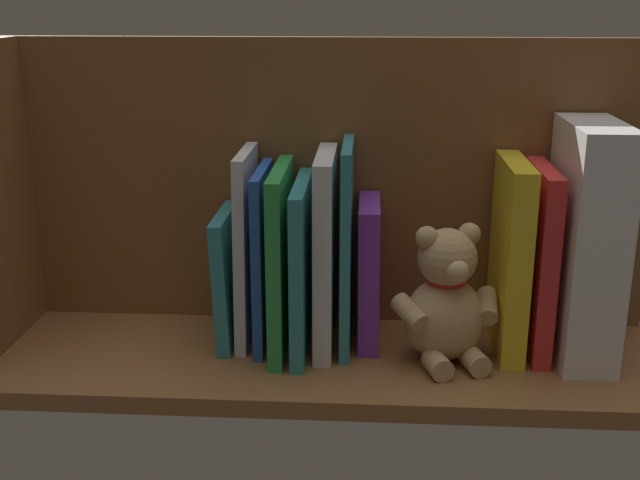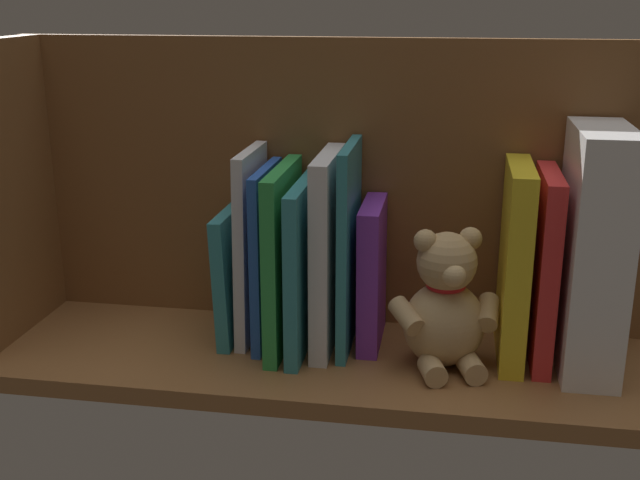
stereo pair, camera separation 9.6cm
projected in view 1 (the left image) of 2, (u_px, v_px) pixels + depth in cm
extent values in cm
cube|color=brown|center=(320.00, 358.00, 100.53)|extent=(85.18, 26.74, 2.20)
cube|color=brown|center=(325.00, 184.00, 105.15)|extent=(85.18, 1.50, 37.79)
cube|color=white|center=(586.00, 242.00, 95.70)|extent=(6.47, 16.09, 28.79)
cube|color=red|center=(538.00, 260.00, 97.88)|extent=(2.20, 14.12, 23.24)
cube|color=yellow|center=(510.00, 257.00, 97.84)|extent=(2.89, 14.40, 24.00)
ellipsoid|color=tan|center=(444.00, 319.00, 96.73)|extent=(11.88, 11.17, 10.35)
sphere|color=tan|center=(447.00, 258.00, 94.39)|extent=(7.11, 7.11, 7.11)
sphere|color=tan|center=(470.00, 235.00, 94.14)|extent=(2.75, 2.75, 2.75)
sphere|color=tan|center=(427.00, 238.00, 93.05)|extent=(2.75, 2.75, 2.75)
sphere|color=#DBB77F|center=(457.00, 270.00, 91.73)|extent=(2.75, 2.75, 2.75)
cylinder|color=tan|center=(487.00, 306.00, 95.99)|extent=(2.77, 5.24, 3.83)
cylinder|color=tan|center=(410.00, 312.00, 93.98)|extent=(4.95, 5.54, 3.83)
cylinder|color=tan|center=(475.00, 361.00, 94.24)|extent=(3.71, 4.49, 2.75)
cylinder|color=tan|center=(438.00, 365.00, 93.29)|extent=(3.71, 4.49, 2.75)
torus|color=red|center=(446.00, 280.00, 95.24)|extent=(5.84, 5.84, 0.81)
cube|color=purple|center=(369.00, 272.00, 101.00)|extent=(2.75, 11.75, 18.37)
cube|color=teal|center=(347.00, 246.00, 98.99)|extent=(1.24, 13.99, 25.81)
cube|color=silver|center=(325.00, 251.00, 98.92)|extent=(2.22, 14.84, 24.65)
cube|color=teal|center=(302.00, 266.00, 98.60)|extent=(1.75, 16.91, 21.32)
cube|color=green|center=(281.00, 259.00, 98.66)|extent=(1.75, 16.60, 22.97)
cube|color=blue|center=(263.00, 257.00, 100.15)|extent=(1.21, 13.91, 22.58)
cube|color=silver|center=(246.00, 247.00, 100.61)|extent=(1.74, 12.58, 24.63)
cube|color=teal|center=(228.00, 276.00, 101.67)|extent=(2.26, 13.10, 16.89)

